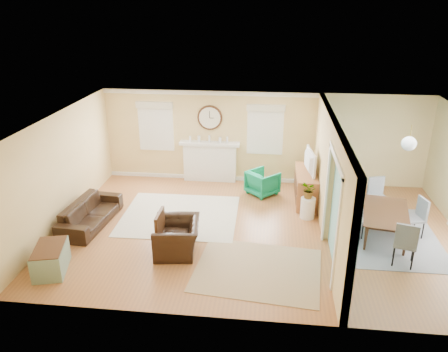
% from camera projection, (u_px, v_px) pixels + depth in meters
% --- Properties ---
extents(floor, '(9.00, 9.00, 0.00)m').
position_uv_depth(floor, '(257.00, 231.00, 9.96)').
color(floor, '#985C35').
rests_on(floor, ground).
extents(wall_back, '(9.00, 0.02, 2.60)m').
position_uv_depth(wall_back, '(263.00, 138.00, 12.23)').
color(wall_back, tan).
rests_on(wall_back, ground).
extents(wall_front, '(9.00, 0.02, 2.60)m').
position_uv_depth(wall_front, '(252.00, 252.00, 6.70)').
color(wall_front, tan).
rests_on(wall_front, ground).
extents(wall_left, '(0.02, 6.00, 2.60)m').
position_uv_depth(wall_left, '(61.00, 170.00, 9.94)').
color(wall_left, tan).
rests_on(wall_left, ground).
extents(ceiling, '(9.00, 6.00, 0.02)m').
position_uv_depth(ceiling, '(261.00, 120.00, 8.98)').
color(ceiling, white).
rests_on(ceiling, wall_back).
extents(partition, '(0.17, 6.00, 2.60)m').
position_uv_depth(partition, '(329.00, 174.00, 9.55)').
color(partition, tan).
rests_on(partition, ground).
extents(fireplace, '(1.70, 0.30, 1.17)m').
position_uv_depth(fireplace, '(210.00, 161.00, 12.54)').
color(fireplace, white).
rests_on(fireplace, ground).
extents(wall_clock, '(0.70, 0.07, 0.70)m').
position_uv_depth(wall_clock, '(210.00, 118.00, 12.15)').
color(wall_clock, '#482D1B').
rests_on(wall_clock, wall_back).
extents(window_left, '(1.05, 0.13, 1.42)m').
position_uv_depth(window_left, '(156.00, 123.00, 12.37)').
color(window_left, white).
rests_on(window_left, wall_back).
extents(window_right, '(1.05, 0.13, 1.42)m').
position_uv_depth(window_right, '(265.00, 126.00, 12.05)').
color(window_right, white).
rests_on(window_right, wall_back).
extents(pendant, '(0.30, 0.30, 0.55)m').
position_uv_depth(pendant, '(409.00, 144.00, 8.82)').
color(pendant, gold).
rests_on(pendant, ceiling).
extents(rug_cream, '(2.81, 2.44, 0.01)m').
position_uv_depth(rug_cream, '(180.00, 215.00, 10.66)').
color(rug_cream, beige).
rests_on(rug_cream, floor).
extents(rug_jute, '(2.59, 2.20, 0.01)m').
position_uv_depth(rug_jute, '(258.00, 270.00, 8.52)').
color(rug_jute, tan).
rests_on(rug_jute, floor).
extents(rug_grey, '(2.26, 2.83, 0.01)m').
position_uv_depth(rug_grey, '(384.00, 235.00, 9.76)').
color(rug_grey, gray).
rests_on(rug_grey, floor).
extents(sofa, '(0.93, 2.03, 0.57)m').
position_uv_depth(sofa, '(90.00, 213.00, 10.16)').
color(sofa, black).
rests_on(sofa, floor).
extents(eames_chair, '(1.04, 1.16, 0.68)m').
position_uv_depth(eames_chair, '(177.00, 237.00, 9.03)').
color(eames_chair, black).
rests_on(eames_chair, floor).
extents(green_chair, '(1.01, 1.01, 0.66)m').
position_uv_depth(green_chair, '(263.00, 183.00, 11.74)').
color(green_chair, '#067C41').
rests_on(green_chair, floor).
extents(trunk, '(0.76, 1.01, 0.52)m').
position_uv_depth(trunk, '(51.00, 259.00, 8.41)').
color(trunk, gray).
rests_on(trunk, floor).
extents(credenza, '(0.53, 1.55, 0.80)m').
position_uv_depth(credenza, '(306.00, 186.00, 11.33)').
color(credenza, '#A36638').
rests_on(credenza, floor).
extents(tv, '(0.26, 1.02, 0.58)m').
position_uv_depth(tv, '(307.00, 161.00, 11.08)').
color(tv, black).
rests_on(tv, credenza).
extents(garden_stool, '(0.35, 0.35, 0.51)m').
position_uv_depth(garden_stool, '(308.00, 208.00, 10.48)').
color(garden_stool, white).
rests_on(garden_stool, floor).
extents(potted_plant, '(0.46, 0.48, 0.42)m').
position_uv_depth(potted_plant, '(309.00, 190.00, 10.30)').
color(potted_plant, '#337F33').
rests_on(potted_plant, garden_stool).
extents(dining_table, '(1.25, 1.83, 0.59)m').
position_uv_depth(dining_table, '(386.00, 224.00, 9.65)').
color(dining_table, '#482D1B').
rests_on(dining_table, floor).
extents(dining_chair_n, '(0.49, 0.49, 0.91)m').
position_uv_depth(dining_chair_n, '(378.00, 194.00, 10.56)').
color(dining_chair_n, gray).
rests_on(dining_chair_n, floor).
extents(dining_chair_s, '(0.53, 0.53, 0.96)m').
position_uv_depth(dining_chair_s, '(406.00, 239.00, 8.52)').
color(dining_chair_s, gray).
rests_on(dining_chair_s, floor).
extents(dining_chair_w, '(0.45, 0.45, 0.88)m').
position_uv_depth(dining_chair_w, '(355.00, 215.00, 9.56)').
color(dining_chair_w, white).
rests_on(dining_chair_w, floor).
extents(dining_chair_e, '(0.49, 0.49, 0.91)m').
position_uv_depth(dining_chair_e, '(414.00, 215.00, 9.56)').
color(dining_chair_e, gray).
rests_on(dining_chair_e, floor).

